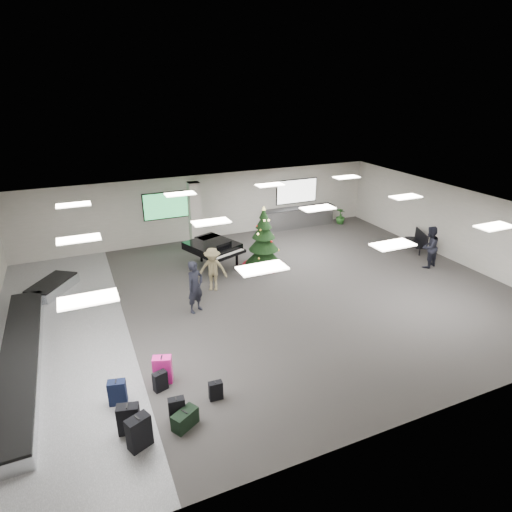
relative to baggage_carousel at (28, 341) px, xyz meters
name	(u,v)px	position (x,y,z in m)	size (l,w,h in m)	color
ground	(266,297)	(7.84, 0.08, -0.21)	(18.00, 18.00, 0.00)	#363231
room_envelope	(249,233)	(7.46, 0.75, 2.12)	(18.02, 14.02, 3.21)	#AEAC9F
baggage_carousel	(28,341)	(0.00, 0.00, 0.00)	(2.28, 9.71, 0.43)	silver
service_counter	(298,217)	(12.84, 6.73, 0.33)	(4.05, 0.65, 1.08)	silver
suitcase_0	(139,432)	(2.40, -5.13, 0.18)	(0.58, 0.46, 0.81)	black
suitcase_1	(177,409)	(3.34, -4.65, 0.08)	(0.40, 0.23, 0.60)	black
pink_suitcase	(163,370)	(3.34, -3.17, 0.17)	(0.55, 0.41, 0.78)	#F41F93
suitcase_3	(160,381)	(3.20, -3.46, 0.05)	(0.39, 0.29, 0.55)	black
navy_suitcase	(117,392)	(2.14, -3.55, 0.11)	(0.47, 0.34, 0.67)	black
suitcase_5	(129,419)	(2.26, -4.61, 0.15)	(0.54, 0.38, 0.75)	black
green_duffel	(185,419)	(3.45, -4.95, -0.01)	(0.69, 0.58, 0.43)	black
suitcase_7	(216,390)	(4.39, -4.35, 0.03)	(0.35, 0.20, 0.51)	black
christmas_tree	(264,246)	(8.95, 2.76, 0.69)	(1.85, 1.85, 2.64)	maroon
grand_piano	(213,247)	(6.94, 3.43, 0.69)	(2.36, 2.66, 1.26)	black
bench	(418,240)	(16.22, 1.45, 0.31)	(1.06, 1.55, 0.93)	black
traveler_a	(195,287)	(5.19, 0.10, 0.71)	(0.67, 0.44, 1.85)	black
traveler_b	(213,269)	(6.24, 1.42, 0.63)	(1.09, 0.63, 1.68)	#8B7C56
traveler_bench	(429,247)	(15.25, -0.19, 0.69)	(0.88, 0.68, 1.80)	black
potted_plant_left	(265,229)	(10.59, 6.11, 0.15)	(0.40, 0.32, 0.73)	#16441E
potted_plant_right	(341,216)	(15.24, 6.28, 0.23)	(0.49, 0.49, 0.88)	#16441E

